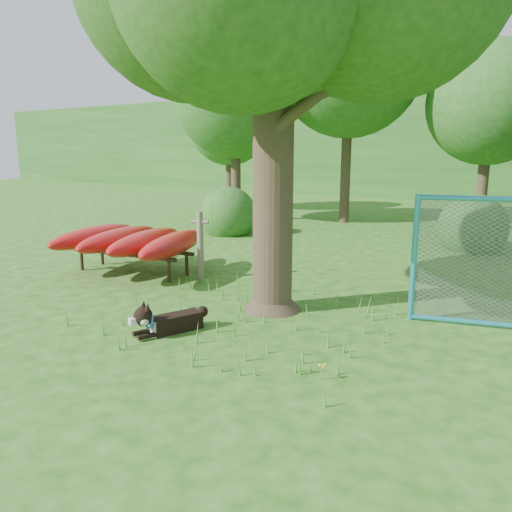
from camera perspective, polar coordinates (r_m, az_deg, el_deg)
The scene contains 12 objects.
ground at distance 7.32m, azimuth -6.58°, elevation -9.15°, with size 80.00×80.00×0.00m, color #1F5310.
wooden_post at distance 10.35m, azimuth -6.38°, elevation 1.45°, with size 0.39×0.16×1.41m.
kayak_rack at distance 11.11m, azimuth -14.00°, elevation 1.78°, with size 3.46×3.08×0.95m.
husky_dog at distance 7.46m, azimuth -10.34°, elevation -7.31°, with size 0.65×1.13×0.54m.
wildflower_clump at distance 5.99m, azimuth 7.56°, elevation -12.45°, with size 0.09×0.09×0.20m.
bg_tree_a at distance 18.81m, azimuth -2.39°, elevation 17.68°, with size 4.40×4.40×6.70m.
bg_tree_b at distance 18.97m, azimuth 10.65°, elevation 20.87°, with size 5.20×5.20×8.22m.
bg_tree_c at distance 18.50m, azimuth 25.18°, elevation 15.51°, with size 4.00×4.00×6.12m.
bg_tree_f at distance 22.64m, azimuth -3.10°, elevation 14.80°, with size 3.60×3.60×5.55m.
shrub_left at distance 16.04m, azimuth -3.12°, elevation 2.56°, with size 1.80×1.80×1.80m, color #21561C.
shrub_mid at distance 14.65m, azimuth 23.32°, elevation 0.68°, with size 1.80×1.80×1.80m, color #21561C.
wooded_hillside at distance 33.50m, azimuth 26.38°, elevation 11.45°, with size 80.00×12.00×6.00m, color #21561C.
Camera 1 is at (4.42, -5.20, 2.64)m, focal length 35.00 mm.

